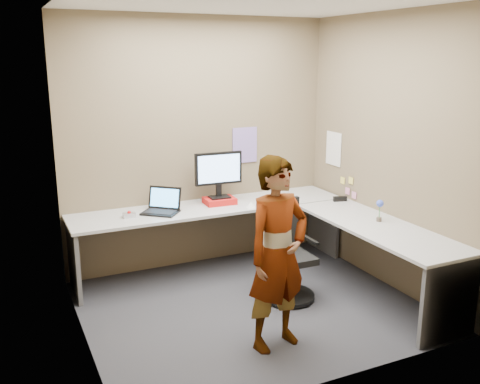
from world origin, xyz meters
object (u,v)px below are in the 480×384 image
office_chair (286,259)px  person (278,254)px  desk (273,229)px  monitor (219,171)px

office_chair → person: size_ratio=0.60×
desk → office_chair: 0.39m
person → monitor: bearing=70.7°
monitor → office_chair: size_ratio=0.56×
monitor → office_chair: 1.24m
monitor → person: 1.77m
desk → person: size_ratio=1.92×
office_chair → monitor: bearing=106.6°
person → office_chair: bearing=43.5°
desk → person: (-0.55, -1.07, 0.19)m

